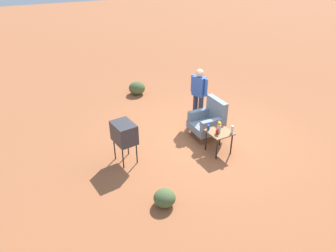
% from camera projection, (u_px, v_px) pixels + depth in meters
% --- Properties ---
extents(ground_plane, '(60.00, 60.00, 0.00)m').
position_uv_depth(ground_plane, '(207.00, 138.00, 8.17)').
color(ground_plane, '#A05B38').
extents(armchair, '(0.81, 0.81, 1.06)m').
position_uv_depth(armchair, '(209.00, 120.00, 8.01)').
color(armchair, brown).
rests_on(armchair, ground).
extents(side_table, '(0.56, 0.56, 0.59)m').
position_uv_depth(side_table, '(219.00, 135.00, 7.33)').
color(side_table, black).
rests_on(side_table, ground).
extents(tv_on_stand, '(0.64, 0.50, 1.03)m').
position_uv_depth(tv_on_stand, '(124.00, 133.00, 6.86)').
color(tv_on_stand, black).
rests_on(tv_on_stand, ground).
extents(person_standing, '(0.55, 0.32, 1.64)m').
position_uv_depth(person_standing, '(199.00, 93.00, 8.49)').
color(person_standing, '#2D3347').
rests_on(person_standing, ground).
extents(soda_can_red, '(0.07, 0.07, 0.12)m').
position_uv_depth(soda_can_red, '(217.00, 132.00, 7.17)').
color(soda_can_red, red).
rests_on(soda_can_red, side_table).
extents(bottle_short_clear, '(0.06, 0.06, 0.20)m').
position_uv_depth(bottle_short_clear, '(232.00, 129.00, 7.18)').
color(bottle_short_clear, silver).
rests_on(bottle_short_clear, side_table).
extents(soda_can_blue, '(0.07, 0.07, 0.12)m').
position_uv_depth(soda_can_blue, '(208.00, 127.00, 7.35)').
color(soda_can_blue, blue).
rests_on(soda_can_blue, side_table).
extents(flower_vase, '(0.15, 0.10, 0.27)m').
position_uv_depth(flower_vase, '(219.00, 126.00, 7.23)').
color(flower_vase, silver).
rests_on(flower_vase, side_table).
extents(shrub_near, '(0.58, 0.58, 0.45)m').
position_uv_depth(shrub_near, '(137.00, 88.00, 10.66)').
color(shrub_near, '#475B33').
rests_on(shrub_near, ground).
extents(shrub_mid, '(0.44, 0.44, 0.34)m').
position_uv_depth(shrub_mid, '(165.00, 198.00, 5.89)').
color(shrub_mid, '#475B33').
rests_on(shrub_mid, ground).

